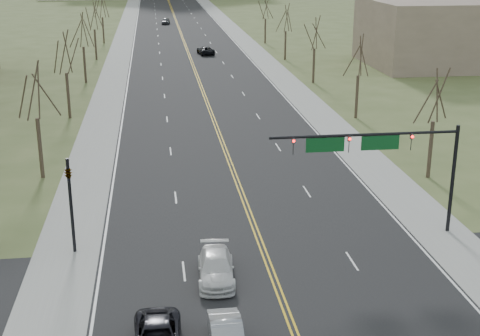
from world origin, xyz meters
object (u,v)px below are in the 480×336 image
object	(u,v)px
signal_mast	(379,150)
car_sb_inner_second	(216,268)
car_far_sb	(166,21)
car_far_nb	(206,50)
signal_left	(70,195)

from	to	relation	value
signal_mast	car_sb_inner_second	world-z (taller)	signal_mast
car_sb_inner_second	car_far_sb	distance (m)	131.30
signal_mast	car_sb_inner_second	distance (m)	12.73
car_far_nb	car_far_sb	xyz separation A→B (m)	(-5.65, 48.72, 0.06)
car_sb_inner_second	car_far_nb	world-z (taller)	same
signal_left	car_sb_inner_second	size ratio (longest dim) A/B	1.22
signal_left	car_far_sb	distance (m)	126.91
car_far_sb	signal_mast	bearing A→B (deg)	-79.36
car_sb_inner_second	signal_mast	bearing A→B (deg)	27.32
signal_mast	car_sb_inner_second	size ratio (longest dim) A/B	2.47
car_far_nb	car_far_sb	size ratio (longest dim) A/B	1.13
car_far_sb	car_far_nb	bearing A→B (deg)	-77.36
signal_left	car_far_nb	xyz separation A→B (m)	(14.39, 77.85, -2.99)
signal_mast	car_sb_inner_second	xyz separation A→B (m)	(-10.69, -4.72, -5.04)
car_far_nb	car_sb_inner_second	bearing A→B (deg)	77.86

